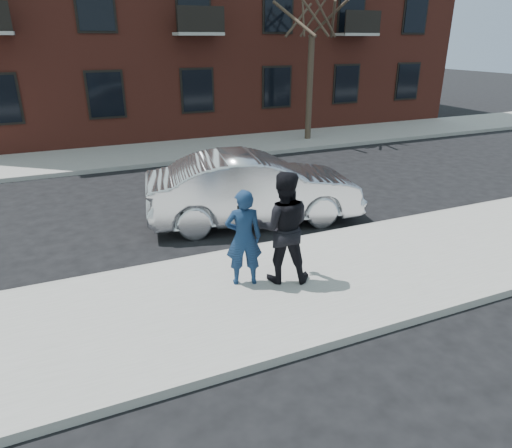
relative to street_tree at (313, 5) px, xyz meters
name	(u,v)px	position (x,y,z in m)	size (l,w,h in m)	color
ground	(382,263)	(-4.50, -11.00, -5.52)	(100.00, 100.00, 0.00)	black
near_sidewalk	(390,265)	(-4.50, -11.25, -5.45)	(50.00, 3.50, 0.15)	gray
near_curb	(340,232)	(-4.50, -9.45, -5.45)	(50.00, 0.10, 0.15)	#999691
far_sidewalk	(210,148)	(-4.50, 0.25, -5.45)	(50.00, 3.50, 0.15)	gray
far_curb	(225,157)	(-4.50, -1.55, -5.45)	(50.00, 0.10, 0.15)	#999691
street_tree	(313,5)	(0.00, 0.00, 0.00)	(3.60, 3.60, 6.80)	#35281F
silver_sedan	(254,188)	(-5.98, -7.80, -4.66)	(1.83, 5.23, 1.72)	silver
man_hoodie	(244,238)	(-7.50, -10.85, -4.48)	(0.74, 0.59, 1.78)	navy
man_peacoat	(283,227)	(-6.81, -11.00, -4.35)	(1.22, 1.11, 2.06)	black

